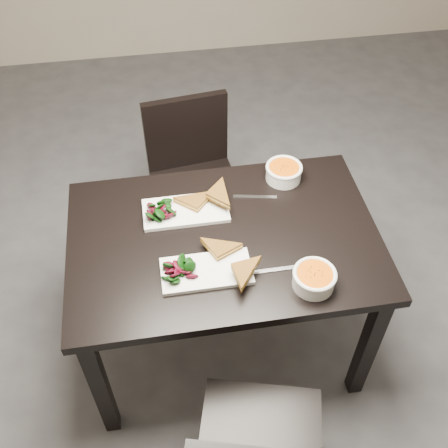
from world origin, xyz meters
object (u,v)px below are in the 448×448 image
(plate_near, at_px, (206,271))
(soup_bowl_near, at_px, (314,278))
(soup_bowl_far, at_px, (284,171))
(plate_far, at_px, (186,211))
(table, at_px, (224,253))
(chair_far, at_px, (193,171))

(plate_near, bearing_deg, soup_bowl_near, -17.33)
(soup_bowl_far, bearing_deg, plate_far, -162.77)
(soup_bowl_near, relative_size, soup_bowl_far, 1.00)
(plate_near, height_order, soup_bowl_near, soup_bowl_near)
(plate_far, bearing_deg, plate_near, -82.81)
(table, height_order, plate_far, plate_far)
(plate_near, distance_m, soup_bowl_far, 0.60)
(plate_far, bearing_deg, table, -49.44)
(chair_far, distance_m, plate_far, 0.61)
(chair_far, height_order, soup_bowl_near, chair_far)
(plate_near, relative_size, soup_bowl_far, 2.11)
(table, height_order, plate_near, plate_near)
(chair_far, height_order, soup_bowl_far, chair_far)
(soup_bowl_near, bearing_deg, table, 134.75)
(soup_bowl_near, relative_size, plate_far, 0.46)
(table, height_order, soup_bowl_far, soup_bowl_far)
(table, relative_size, plate_far, 3.53)
(plate_near, distance_m, plate_far, 0.32)
(table, height_order, chair_far, chair_far)
(plate_near, xyz_separation_m, soup_bowl_far, (0.39, 0.45, 0.03))
(table, xyz_separation_m, chair_far, (-0.05, 0.70, -0.17))
(table, relative_size, soup_bowl_near, 7.70)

